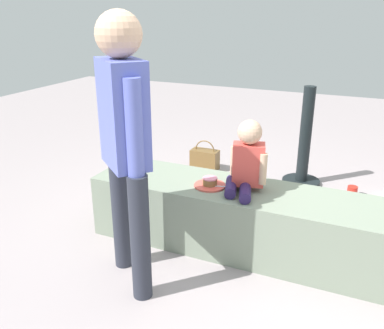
{
  "coord_description": "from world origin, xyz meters",
  "views": [
    {
      "loc": [
        0.58,
        -2.51,
        1.62
      ],
      "look_at": [
        -0.4,
        -0.31,
        0.71
      ],
      "focal_mm": 39.05,
      "sensor_mm": 36.0,
      "label": 1
    }
  ],
  "objects_px": {
    "handbag_brown_canvas": "(205,159)",
    "water_bottle_near_gift": "(230,186)",
    "party_cup_red": "(352,191)",
    "handbag_black_leather": "(359,217)",
    "child_seated": "(247,160)",
    "adult_standing": "(124,132)",
    "gift_bag": "(219,195)",
    "cake_plate": "(210,183)"
  },
  "relations": [
    {
      "from": "party_cup_red",
      "to": "handbag_black_leather",
      "type": "distance_m",
      "value": 0.64
    },
    {
      "from": "gift_bag",
      "to": "handbag_brown_canvas",
      "type": "bearing_deg",
      "value": 119.32
    },
    {
      "from": "child_seated",
      "to": "gift_bag",
      "type": "bearing_deg",
      "value": 127.07
    },
    {
      "from": "cake_plate",
      "to": "handbag_brown_canvas",
      "type": "xyz_separation_m",
      "value": [
        -0.6,
        1.37,
        -0.37
      ]
    },
    {
      "from": "party_cup_red",
      "to": "handbag_brown_canvas",
      "type": "height_order",
      "value": "handbag_brown_canvas"
    },
    {
      "from": "gift_bag",
      "to": "handbag_brown_canvas",
      "type": "distance_m",
      "value": 0.97
    },
    {
      "from": "gift_bag",
      "to": "water_bottle_near_gift",
      "type": "xyz_separation_m",
      "value": [
        -0.0,
        0.31,
        -0.04
      ]
    },
    {
      "from": "child_seated",
      "to": "handbag_brown_canvas",
      "type": "relative_size",
      "value": 1.53
    },
    {
      "from": "adult_standing",
      "to": "party_cup_red",
      "type": "relative_size",
      "value": 16.44
    },
    {
      "from": "child_seated",
      "to": "adult_standing",
      "type": "xyz_separation_m",
      "value": [
        -0.53,
        -0.63,
        0.3
      ]
    },
    {
      "from": "water_bottle_near_gift",
      "to": "handbag_black_leather",
      "type": "xyz_separation_m",
      "value": [
        1.1,
        -0.19,
        0.02
      ]
    },
    {
      "from": "water_bottle_near_gift",
      "to": "handbag_brown_canvas",
      "type": "bearing_deg",
      "value": 131.37
    },
    {
      "from": "cake_plate",
      "to": "water_bottle_near_gift",
      "type": "relative_size",
      "value": 1.06
    },
    {
      "from": "party_cup_red",
      "to": "handbag_black_leather",
      "type": "height_order",
      "value": "handbag_black_leather"
    },
    {
      "from": "gift_bag",
      "to": "party_cup_red",
      "type": "relative_size",
      "value": 3.3
    },
    {
      "from": "water_bottle_near_gift",
      "to": "handbag_black_leather",
      "type": "bearing_deg",
      "value": -9.79
    },
    {
      "from": "adult_standing",
      "to": "party_cup_red",
      "type": "bearing_deg",
      "value": 57.76
    },
    {
      "from": "adult_standing",
      "to": "water_bottle_near_gift",
      "type": "distance_m",
      "value": 1.68
    },
    {
      "from": "child_seated",
      "to": "water_bottle_near_gift",
      "type": "height_order",
      "value": "child_seated"
    },
    {
      "from": "adult_standing",
      "to": "handbag_brown_canvas",
      "type": "distance_m",
      "value": 2.16
    },
    {
      "from": "adult_standing",
      "to": "cake_plate",
      "type": "relative_size",
      "value": 7.18
    },
    {
      "from": "child_seated",
      "to": "cake_plate",
      "type": "xyz_separation_m",
      "value": [
        -0.24,
        -0.04,
        -0.19
      ]
    },
    {
      "from": "adult_standing",
      "to": "gift_bag",
      "type": "bearing_deg",
      "value": 81.56
    },
    {
      "from": "water_bottle_near_gift",
      "to": "party_cup_red",
      "type": "xyz_separation_m",
      "value": [
        1.02,
        0.44,
        -0.05
      ]
    },
    {
      "from": "adult_standing",
      "to": "cake_plate",
      "type": "xyz_separation_m",
      "value": [
        0.29,
        0.59,
        -0.49
      ]
    },
    {
      "from": "cake_plate",
      "to": "handbag_brown_canvas",
      "type": "bearing_deg",
      "value": 113.56
    },
    {
      "from": "handbag_black_leather",
      "to": "child_seated",
      "type": "bearing_deg",
      "value": -140.6
    },
    {
      "from": "child_seated",
      "to": "handbag_brown_canvas",
      "type": "bearing_deg",
      "value": 122.28
    },
    {
      "from": "water_bottle_near_gift",
      "to": "handbag_black_leather",
      "type": "distance_m",
      "value": 1.12
    },
    {
      "from": "handbag_brown_canvas",
      "to": "water_bottle_near_gift",
      "type": "bearing_deg",
      "value": -48.63
    },
    {
      "from": "adult_standing",
      "to": "handbag_black_leather",
      "type": "height_order",
      "value": "adult_standing"
    },
    {
      "from": "handbag_brown_canvas",
      "to": "party_cup_red",
      "type": "bearing_deg",
      "value": -3.6
    },
    {
      "from": "child_seated",
      "to": "gift_bag",
      "type": "distance_m",
      "value": 0.8
    },
    {
      "from": "child_seated",
      "to": "gift_bag",
      "type": "relative_size",
      "value": 1.5
    },
    {
      "from": "handbag_black_leather",
      "to": "cake_plate",
      "type": "bearing_deg",
      "value": -146.62
    },
    {
      "from": "child_seated",
      "to": "gift_bag",
      "type": "xyz_separation_m",
      "value": [
        -0.36,
        0.48,
        -0.53
      ]
    },
    {
      "from": "child_seated",
      "to": "adult_standing",
      "type": "distance_m",
      "value": 0.87
    },
    {
      "from": "cake_plate",
      "to": "child_seated",
      "type": "bearing_deg",
      "value": 9.43
    },
    {
      "from": "cake_plate",
      "to": "gift_bag",
      "type": "distance_m",
      "value": 0.63
    },
    {
      "from": "handbag_brown_canvas",
      "to": "gift_bag",
      "type": "bearing_deg",
      "value": -60.68
    },
    {
      "from": "handbag_black_leather",
      "to": "gift_bag",
      "type": "bearing_deg",
      "value": -173.66
    },
    {
      "from": "child_seated",
      "to": "party_cup_red",
      "type": "height_order",
      "value": "child_seated"
    }
  ]
}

